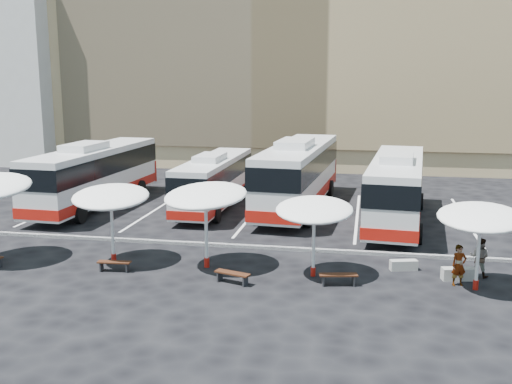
% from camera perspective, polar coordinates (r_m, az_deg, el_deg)
% --- Properties ---
extents(ground, '(120.00, 120.00, 0.00)m').
position_cam_1_polar(ground, '(28.01, -3.16, -5.52)').
color(ground, black).
rests_on(ground, ground).
extents(sandstone_building, '(42.00, 18.25, 29.60)m').
position_cam_1_polar(sandstone_building, '(58.46, 4.44, 15.63)').
color(sandstone_building, tan).
rests_on(sandstone_building, ground).
extents(apartment_block, '(14.00, 14.00, 18.00)m').
position_cam_1_polar(apartment_block, '(64.11, -22.31, 11.20)').
color(apartment_block, beige).
rests_on(apartment_block, ground).
extents(curb_divider, '(34.00, 0.25, 0.15)m').
position_cam_1_polar(curb_divider, '(28.46, -2.92, -5.09)').
color(curb_divider, black).
rests_on(curb_divider, ground).
extents(bay_lines, '(24.15, 12.00, 0.01)m').
position_cam_1_polar(bay_lines, '(35.57, -0.09, -1.88)').
color(bay_lines, white).
rests_on(bay_lines, ground).
extents(bus_0, '(3.45, 12.84, 4.04)m').
position_cam_1_polar(bus_0, '(38.01, -15.11, 1.73)').
color(bus_0, silver).
rests_on(bus_0, ground).
extents(bus_1, '(2.67, 10.82, 3.42)m').
position_cam_1_polar(bus_1, '(36.25, -3.99, 1.15)').
color(bus_1, silver).
rests_on(bus_1, ground).
extents(bus_2, '(3.89, 13.74, 4.31)m').
position_cam_1_polar(bus_2, '(36.24, 4.05, 1.87)').
color(bus_2, silver).
rests_on(bus_2, ground).
extents(bus_3, '(3.71, 12.63, 3.95)m').
position_cam_1_polar(bus_3, '(33.51, 13.24, 0.52)').
color(bus_3, silver).
rests_on(bus_3, ground).
extents(sunshade_1, '(3.83, 3.86, 3.41)m').
position_cam_1_polar(sunshade_1, '(26.17, -13.66, -0.47)').
color(sunshade_1, silver).
rests_on(sunshade_1, ground).
extents(sunshade_2, '(4.35, 4.38, 3.62)m').
position_cam_1_polar(sunshade_2, '(24.85, -4.82, -0.38)').
color(sunshade_2, silver).
rests_on(sunshade_2, ground).
extents(sunshade_3, '(3.14, 3.18, 3.23)m').
position_cam_1_polar(sunshade_3, '(23.82, 5.57, -1.71)').
color(sunshade_3, silver).
rests_on(sunshade_3, ground).
extents(sunshade_4, '(3.66, 3.69, 3.31)m').
position_cam_1_polar(sunshade_4, '(23.69, 20.61, -2.29)').
color(sunshade_4, silver).
rests_on(sunshade_4, ground).
extents(wood_bench_1, '(1.41, 0.49, 0.42)m').
position_cam_1_polar(wood_bench_1, '(25.61, -13.35, -6.66)').
color(wood_bench_1, black).
rests_on(wood_bench_1, ground).
extents(wood_bench_2, '(1.50, 0.82, 0.45)m').
position_cam_1_polar(wood_bench_2, '(23.55, -2.27, -7.90)').
color(wood_bench_2, black).
rests_on(wood_bench_2, ground).
extents(wood_bench_3, '(1.52, 0.67, 0.45)m').
position_cam_1_polar(wood_bench_3, '(23.54, 7.85, -8.00)').
color(wood_bench_3, black).
rests_on(wood_bench_3, ground).
extents(conc_bench_0, '(1.18, 0.66, 0.42)m').
position_cam_1_polar(conc_bench_0, '(25.86, 13.88, -6.77)').
color(conc_bench_0, gray).
rests_on(conc_bench_0, ground).
extents(conc_bench_1, '(1.37, 0.69, 0.49)m').
position_cam_1_polar(conc_bench_1, '(25.26, 18.72, -7.40)').
color(conc_bench_1, gray).
rests_on(conc_bench_1, ground).
extents(passenger_0, '(0.68, 0.55, 1.62)m').
position_cam_1_polar(passenger_0, '(24.46, 18.76, -6.62)').
color(passenger_0, black).
rests_on(passenger_0, ground).
extents(passenger_1, '(0.96, 0.88, 1.60)m').
position_cam_1_polar(passenger_1, '(25.76, 20.56, -5.87)').
color(passenger_1, black).
rests_on(passenger_1, ground).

